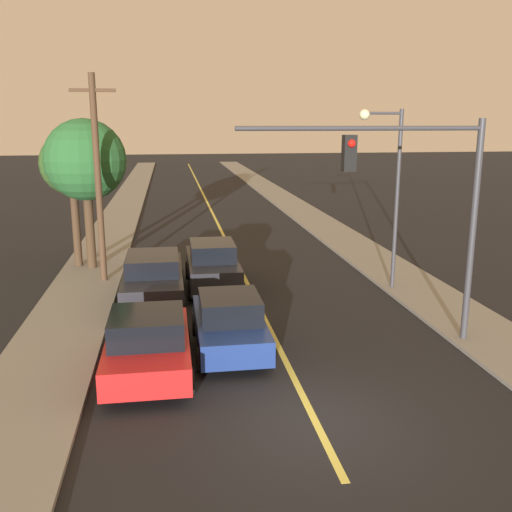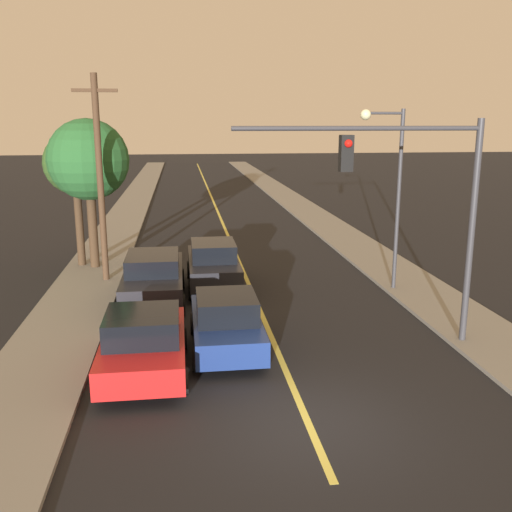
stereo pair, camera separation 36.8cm
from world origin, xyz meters
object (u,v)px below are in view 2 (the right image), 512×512
object	(u,v)px
traffic_signal_mast	(416,190)
tree_left_near	(88,160)
streetlamp_right	(389,174)
car_outer_lane_front	(144,342)
utility_pole_left	(100,176)
car_near_lane_front	(226,323)
car_outer_lane_second	(154,277)
tree_left_far	(75,164)
car_near_lane_second	(213,265)

from	to	relation	value
traffic_signal_mast	tree_left_near	xyz separation A→B (m)	(-9.64, 9.69, 0.21)
streetlamp_right	car_outer_lane_front	bearing A→B (deg)	-144.28
utility_pole_left	traffic_signal_mast	bearing A→B (deg)	-40.49
car_near_lane_front	car_outer_lane_front	world-z (taller)	car_outer_lane_front
car_near_lane_front	car_outer_lane_front	bearing A→B (deg)	-151.44
car_outer_lane_second	traffic_signal_mast	size ratio (longest dim) A/B	0.79
car_near_lane_front	tree_left_far	size ratio (longest dim) A/B	0.74
car_outer_lane_second	streetlamp_right	xyz separation A→B (m)	(8.19, 0.29, 3.33)
car_near_lane_second	traffic_signal_mast	xyz separation A→B (m)	(4.90, -6.35, 3.40)
car_outer_lane_front	utility_pole_left	distance (m)	9.22
car_near_lane_front	traffic_signal_mast	world-z (taller)	traffic_signal_mast
utility_pole_left	car_near_lane_front	bearing A→B (deg)	-60.88
car_outer_lane_second	utility_pole_left	size ratio (longest dim) A/B	0.67
car_near_lane_front	traffic_signal_mast	size ratio (longest dim) A/B	0.63
car_outer_lane_second	streetlamp_right	world-z (taller)	streetlamp_right
car_near_lane_front	streetlamp_right	world-z (taller)	streetlamp_right
car_near_lane_front	car_outer_lane_second	distance (m)	4.93
car_near_lane_second	car_outer_lane_front	world-z (taller)	car_near_lane_second
tree_left_near	car_near_lane_second	bearing A→B (deg)	-35.24
traffic_signal_mast	car_outer_lane_front	bearing A→B (deg)	-173.79
car_near_lane_second	traffic_signal_mast	distance (m)	8.71
car_near_lane_second	car_outer_lane_front	xyz separation A→B (m)	(-2.10, -7.11, -0.10)
car_near_lane_second	streetlamp_right	size ratio (longest dim) A/B	0.71
utility_pole_left	tree_left_near	xyz separation A→B (m)	(-0.70, 2.06, 0.43)
car_outer_lane_front	car_near_lane_second	bearing A→B (deg)	73.53
streetlamp_right	car_outer_lane_second	bearing A→B (deg)	-177.99
car_outer_lane_front	streetlamp_right	world-z (taller)	streetlamp_right
car_near_lane_second	utility_pole_left	bearing A→B (deg)	162.34
car_near_lane_front	tree_left_near	world-z (taller)	tree_left_near
tree_left_far	car_outer_lane_front	bearing A→B (deg)	-73.46
car_outer_lane_second	utility_pole_left	world-z (taller)	utility_pole_left
car_near_lane_second	car_outer_lane_second	bearing A→B (deg)	-144.31
utility_pole_left	streetlamp_right	bearing A→B (deg)	-13.91
car_near_lane_second	tree_left_far	distance (m)	7.37
car_near_lane_second	car_outer_lane_front	bearing A→B (deg)	-106.47
traffic_signal_mast	streetlamp_right	world-z (taller)	streetlamp_right
tree_left_far	streetlamp_right	bearing A→B (deg)	-23.57
utility_pole_left	tree_left_far	distance (m)	2.80
streetlamp_right	traffic_signal_mast	bearing A→B (deg)	-103.00
car_near_lane_front	car_outer_lane_second	size ratio (longest dim) A/B	0.80
car_near_lane_second	traffic_signal_mast	bearing A→B (deg)	-52.32
car_outer_lane_second	tree_left_far	size ratio (longest dim) A/B	0.92
traffic_signal_mast	tree_left_near	world-z (taller)	tree_left_near
car_outer_lane_front	tree_left_far	bearing A→B (deg)	106.54
car_outer_lane_second	streetlamp_right	bearing A→B (deg)	2.01
car_near_lane_front	traffic_signal_mast	xyz separation A→B (m)	(4.90, -0.38, 3.50)
car_near_lane_front	tree_left_far	distance (m)	11.64
car_near_lane_front	utility_pole_left	bearing A→B (deg)	119.12
car_near_lane_second	streetlamp_right	world-z (taller)	streetlamp_right
traffic_signal_mast	tree_left_far	distance (m)	14.38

